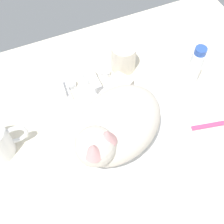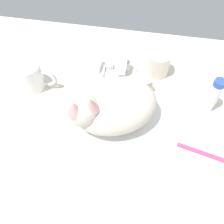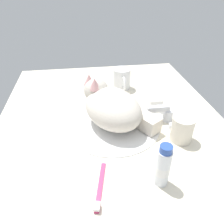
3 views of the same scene
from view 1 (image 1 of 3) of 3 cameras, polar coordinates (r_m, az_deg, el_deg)
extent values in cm
cube|color=silver|center=(74.18, 1.12, -5.63)|extent=(110.00, 82.50, 3.00)
cylinder|color=white|center=(72.55, 1.15, -4.97)|extent=(33.33, 33.33, 0.69)
cylinder|color=silver|center=(81.69, -4.69, 7.20)|extent=(3.60, 3.60, 4.30)
cube|color=silver|center=(76.82, -3.78, 6.62)|extent=(2.00, 8.00, 2.00)
cylinder|color=silver|center=(81.87, -8.05, 5.47)|extent=(2.80, 2.80, 1.80)
cylinder|color=silver|center=(83.74, -1.28, 7.76)|extent=(2.80, 2.80, 1.80)
ellipsoid|color=beige|center=(66.83, 1.24, -2.34)|extent=(28.47, 25.38, 12.40)
sphere|color=beige|center=(60.38, -3.27, -6.78)|extent=(11.76, 11.76, 8.85)
ellipsoid|color=white|center=(62.58, -2.07, -6.45)|extent=(7.27, 6.84, 4.87)
cone|color=#DB9E9E|center=(57.15, -0.94, -4.72)|extent=(5.29, 5.29, 3.98)
cone|color=#DB9E9E|center=(55.92, -3.70, -7.41)|extent=(5.29, 5.29, 3.98)
cube|color=beige|center=(75.30, -0.03, 2.76)|extent=(14.20, 11.63, 5.10)
ellipsoid|color=white|center=(71.73, -5.89, -2.33)|extent=(6.60, 5.63, 4.59)
torus|color=white|center=(71.67, -18.55, -4.25)|extent=(6.21, 1.00, 6.21)
cylinder|color=silver|center=(83.19, 2.29, 10.66)|extent=(7.00, 7.00, 8.34)
cube|color=white|center=(80.68, -11.46, 3.23)|extent=(9.00, 6.40, 1.20)
cube|color=white|center=(79.24, -11.69, 4.01)|extent=(6.89, 5.39, 2.47)
cylinder|color=white|center=(82.24, 16.03, 8.46)|extent=(3.64, 3.64, 10.67)
cylinder|color=white|center=(82.63, 15.95, 8.22)|extent=(3.71, 3.71, 2.67)
cylinder|color=#2D51AD|center=(77.88, 17.12, 11.47)|extent=(3.09, 3.09, 1.80)
cube|color=#D83F72|center=(79.48, 20.56, -2.10)|extent=(15.17, 4.49, 0.80)
camera|label=2|loc=(0.22, 78.86, -1.05)|focal=38.71mm
camera|label=3|loc=(0.83, 56.35, 23.65)|focal=35.72mm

